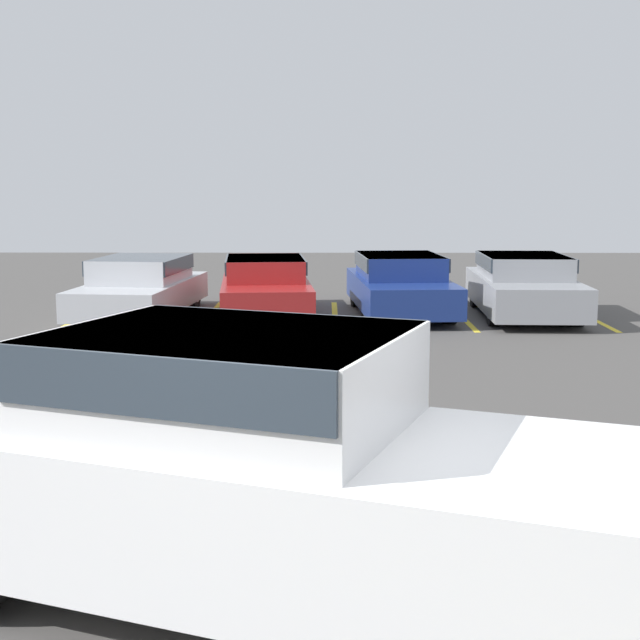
{
  "coord_description": "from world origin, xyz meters",
  "views": [
    {
      "loc": [
        0.11,
        -5.22,
        2.72
      ],
      "look_at": [
        0.04,
        5.96,
        1.0
      ],
      "focal_mm": 50.0,
      "sensor_mm": 36.0,
      "label": 1
    }
  ],
  "objects_px": {
    "parked_sedan_b": "(265,285)",
    "parked_sedan_d": "(524,284)",
    "parked_sedan_c": "(400,283)",
    "parked_sedan_a": "(141,285)",
    "pickup_truck": "(274,474)"
  },
  "relations": [
    {
      "from": "parked_sedan_b",
      "to": "parked_sedan_c",
      "type": "distance_m",
      "value": 2.81
    },
    {
      "from": "parked_sedan_d",
      "to": "pickup_truck",
      "type": "bearing_deg",
      "value": -16.93
    },
    {
      "from": "parked_sedan_c",
      "to": "parked_sedan_d",
      "type": "distance_m",
      "value": 2.54
    },
    {
      "from": "parked_sedan_c",
      "to": "pickup_truck",
      "type": "bearing_deg",
      "value": -12.44
    },
    {
      "from": "parked_sedan_d",
      "to": "parked_sedan_b",
      "type": "bearing_deg",
      "value": -88.19
    },
    {
      "from": "pickup_truck",
      "to": "parked_sedan_a",
      "type": "xyz_separation_m",
      "value": [
        -3.47,
        12.69,
        -0.24
      ]
    },
    {
      "from": "parked_sedan_a",
      "to": "parked_sedan_b",
      "type": "height_order",
      "value": "parked_sedan_a"
    },
    {
      "from": "parked_sedan_d",
      "to": "parked_sedan_c",
      "type": "bearing_deg",
      "value": -92.73
    },
    {
      "from": "parked_sedan_c",
      "to": "parked_sedan_a",
      "type": "bearing_deg",
      "value": -90.32
    },
    {
      "from": "parked_sedan_b",
      "to": "parked_sedan_a",
      "type": "bearing_deg",
      "value": -91.13
    },
    {
      "from": "parked_sedan_a",
      "to": "parked_sedan_d",
      "type": "xyz_separation_m",
      "value": [
        7.88,
        0.16,
        0.01
      ]
    },
    {
      "from": "parked_sedan_b",
      "to": "parked_sedan_d",
      "type": "relative_size",
      "value": 1.01
    },
    {
      "from": "parked_sedan_a",
      "to": "parked_sedan_d",
      "type": "height_order",
      "value": "parked_sedan_d"
    },
    {
      "from": "parked_sedan_b",
      "to": "parked_sedan_c",
      "type": "bearing_deg",
      "value": 88.8
    },
    {
      "from": "parked_sedan_c",
      "to": "parked_sedan_d",
      "type": "height_order",
      "value": "parked_sedan_d"
    }
  ]
}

